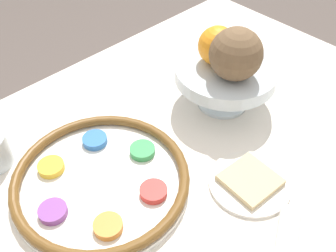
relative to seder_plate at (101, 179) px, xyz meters
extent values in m
cylinder|color=white|center=(0.00, 0.00, -0.01)|extent=(0.34, 0.34, 0.01)
torus|color=brown|center=(0.00, 0.00, 0.00)|extent=(0.34, 0.34, 0.02)
cylinder|color=#33934C|center=(0.11, 0.00, 0.00)|extent=(0.05, 0.05, 0.01)
cylinder|color=#2D6BB7|center=(0.05, 0.09, 0.00)|extent=(0.05, 0.05, 0.01)
cylinder|color=gold|center=(-0.05, 0.09, 0.00)|extent=(0.05, 0.05, 0.01)
cylinder|color=#844299|center=(-0.11, 0.00, 0.00)|extent=(0.05, 0.05, 0.01)
cylinder|color=orange|center=(-0.05, -0.09, 0.00)|extent=(0.05, 0.05, 0.01)
cylinder|color=red|center=(0.05, -0.09, 0.00)|extent=(0.05, 0.05, 0.01)
cylinder|color=silver|center=(0.35, 0.00, -0.01)|extent=(0.12, 0.12, 0.01)
cylinder|color=silver|center=(0.35, 0.00, 0.03)|extent=(0.03, 0.03, 0.07)
cylinder|color=silver|center=(0.35, 0.00, 0.07)|extent=(0.23, 0.23, 0.03)
sphere|color=orange|center=(0.35, 0.02, 0.13)|extent=(0.09, 0.09, 0.09)
sphere|color=brown|center=(0.33, -0.03, 0.14)|extent=(0.11, 0.11, 0.11)
cylinder|color=silver|center=(0.21, -0.20, -0.01)|extent=(0.16, 0.16, 0.01)
cube|color=#D1B784|center=(0.21, -0.20, 0.00)|extent=(0.10, 0.10, 0.01)
cylinder|color=silver|center=(0.50, 0.11, 0.02)|extent=(0.07, 0.07, 0.07)
camera|label=1|loc=(-0.23, -0.42, 0.59)|focal=42.00mm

